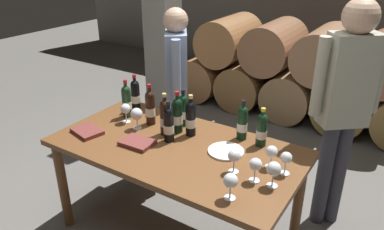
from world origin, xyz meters
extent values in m
cylinder|color=#90603B|center=(-1.26, 2.60, 0.30)|extent=(0.60, 0.90, 0.60)
cylinder|color=brown|center=(-0.63, 2.60, 0.30)|extent=(0.60, 0.90, 0.60)
cylinder|color=olive|center=(0.00, 2.60, 0.30)|extent=(0.60, 0.90, 0.60)
cylinder|color=olive|center=(0.63, 2.60, 0.30)|extent=(0.60, 0.90, 0.60)
cylinder|color=#98663C|center=(-0.95, 2.60, 0.85)|extent=(0.60, 0.90, 0.60)
cylinder|color=#8B5C3E|center=(-0.32, 2.60, 0.85)|extent=(0.60, 0.90, 0.60)
cylinder|color=#976B49|center=(0.31, 2.60, 0.85)|extent=(0.60, 0.90, 0.60)
cube|color=gray|center=(-1.30, 1.60, 1.30)|extent=(0.32, 0.32, 2.60)
cube|color=brown|center=(0.00, 0.00, 0.74)|extent=(1.70, 0.90, 0.04)
cylinder|color=brown|center=(-0.77, -0.39, 0.36)|extent=(0.07, 0.07, 0.72)
cylinder|color=brown|center=(-0.77, 0.39, 0.36)|extent=(0.07, 0.07, 0.72)
cylinder|color=brown|center=(0.77, 0.39, 0.36)|extent=(0.07, 0.07, 0.72)
cylinder|color=black|center=(-0.11, 0.17, 0.87)|extent=(0.07, 0.07, 0.22)
sphere|color=black|center=(-0.11, 0.17, 0.99)|extent=(0.07, 0.07, 0.07)
cylinder|color=black|center=(-0.11, 0.17, 1.01)|extent=(0.03, 0.03, 0.07)
cylinder|color=#B21E23|center=(-0.11, 0.17, 1.06)|extent=(0.03, 0.03, 0.03)
cylinder|color=silver|center=(-0.11, 0.17, 0.86)|extent=(0.07, 0.07, 0.07)
cylinder|color=black|center=(-0.13, 0.29, 0.86)|extent=(0.07, 0.07, 0.20)
sphere|color=black|center=(-0.13, 0.29, 0.96)|extent=(0.07, 0.07, 0.07)
cylinder|color=black|center=(-0.13, 0.29, 0.99)|extent=(0.03, 0.03, 0.06)
cylinder|color=black|center=(-0.13, 0.29, 1.03)|extent=(0.03, 0.03, 0.02)
cylinder|color=silver|center=(-0.13, 0.29, 0.85)|extent=(0.07, 0.07, 0.06)
cylinder|color=#19381E|center=(-0.59, 0.18, 0.87)|extent=(0.07, 0.07, 0.21)
sphere|color=#19381E|center=(-0.59, 0.18, 0.98)|extent=(0.07, 0.07, 0.07)
cylinder|color=#19381E|center=(-0.59, 0.18, 1.01)|extent=(0.03, 0.03, 0.07)
cylinder|color=#B21E23|center=(-0.59, 0.18, 1.05)|extent=(0.03, 0.03, 0.02)
cylinder|color=silver|center=(-0.59, 0.18, 0.86)|extent=(0.07, 0.07, 0.06)
cylinder|color=black|center=(-0.62, 0.31, 0.87)|extent=(0.07, 0.07, 0.21)
sphere|color=black|center=(-0.62, 0.31, 0.98)|extent=(0.07, 0.07, 0.07)
cylinder|color=black|center=(-0.62, 0.31, 1.00)|extent=(0.03, 0.03, 0.07)
cylinder|color=#B21E23|center=(-0.62, 0.31, 1.05)|extent=(0.03, 0.03, 0.02)
cylinder|color=silver|center=(-0.62, 0.31, 0.86)|extent=(0.07, 0.07, 0.06)
cylinder|color=black|center=(0.33, 0.33, 0.86)|extent=(0.07, 0.07, 0.20)
sphere|color=black|center=(0.33, 0.33, 0.97)|extent=(0.07, 0.07, 0.07)
cylinder|color=black|center=(0.33, 0.33, 1.00)|extent=(0.03, 0.03, 0.06)
cylinder|color=black|center=(0.33, 0.33, 1.04)|extent=(0.03, 0.03, 0.02)
cylinder|color=silver|center=(0.33, 0.33, 0.85)|extent=(0.07, 0.07, 0.06)
cylinder|color=black|center=(0.00, 0.18, 0.87)|extent=(0.07, 0.07, 0.22)
sphere|color=black|center=(0.00, 0.18, 0.98)|extent=(0.07, 0.07, 0.07)
cylinder|color=black|center=(0.00, 0.18, 1.01)|extent=(0.03, 0.03, 0.07)
cylinder|color=tan|center=(0.00, 0.18, 1.06)|extent=(0.03, 0.03, 0.02)
cylinder|color=silver|center=(0.00, 0.18, 0.86)|extent=(0.07, 0.07, 0.06)
cylinder|color=black|center=(-0.16, 0.10, 0.87)|extent=(0.07, 0.07, 0.22)
sphere|color=black|center=(-0.16, 0.10, 0.99)|extent=(0.07, 0.07, 0.07)
cylinder|color=black|center=(-0.16, 0.10, 1.01)|extent=(0.03, 0.03, 0.07)
cylinder|color=tan|center=(-0.16, 0.10, 1.06)|extent=(0.03, 0.03, 0.03)
cylinder|color=silver|center=(-0.16, 0.10, 0.86)|extent=(0.07, 0.07, 0.07)
cylinder|color=black|center=(-0.35, 0.17, 0.87)|extent=(0.07, 0.07, 0.22)
sphere|color=black|center=(-0.35, 0.17, 0.99)|extent=(0.07, 0.07, 0.07)
cylinder|color=black|center=(-0.35, 0.17, 1.02)|extent=(0.03, 0.03, 0.07)
cylinder|color=#B21E23|center=(-0.35, 0.17, 1.07)|extent=(0.03, 0.03, 0.03)
cylinder|color=silver|center=(-0.35, 0.17, 0.86)|extent=(0.07, 0.07, 0.07)
cylinder|color=black|center=(-0.08, 0.03, 0.86)|extent=(0.07, 0.07, 0.21)
sphere|color=black|center=(-0.08, 0.03, 0.97)|extent=(0.07, 0.07, 0.07)
cylinder|color=black|center=(-0.08, 0.03, 1.00)|extent=(0.03, 0.03, 0.07)
cylinder|color=black|center=(-0.08, 0.03, 1.05)|extent=(0.03, 0.03, 0.02)
cylinder|color=silver|center=(-0.08, 0.03, 0.85)|extent=(0.07, 0.07, 0.06)
cylinder|color=black|center=(0.48, 0.31, 0.86)|extent=(0.07, 0.07, 0.19)
sphere|color=black|center=(0.48, 0.31, 0.96)|extent=(0.07, 0.07, 0.07)
cylinder|color=black|center=(0.48, 0.31, 0.98)|extent=(0.03, 0.03, 0.06)
cylinder|color=gold|center=(0.48, 0.31, 1.02)|extent=(0.03, 0.03, 0.02)
cylinder|color=silver|center=(0.48, 0.31, 0.85)|extent=(0.07, 0.07, 0.06)
cylinder|color=white|center=(0.62, -0.10, 0.76)|extent=(0.06, 0.06, 0.00)
cylinder|color=white|center=(0.62, -0.10, 0.80)|extent=(0.01, 0.01, 0.07)
sphere|color=white|center=(0.62, -0.10, 0.87)|extent=(0.08, 0.08, 0.08)
cylinder|color=white|center=(0.64, 0.09, 0.76)|extent=(0.06, 0.06, 0.00)
cylinder|color=white|center=(0.64, 0.09, 0.80)|extent=(0.01, 0.01, 0.07)
sphere|color=white|center=(0.64, 0.09, 0.87)|extent=(0.07, 0.07, 0.07)
cylinder|color=white|center=(0.58, -0.32, 0.76)|extent=(0.06, 0.06, 0.00)
cylinder|color=white|center=(0.58, -0.32, 0.80)|extent=(0.01, 0.01, 0.07)
sphere|color=white|center=(0.58, -0.32, 0.87)|extent=(0.08, 0.08, 0.08)
cylinder|color=white|center=(0.48, -0.08, 0.76)|extent=(0.06, 0.06, 0.00)
cylinder|color=white|center=(0.48, -0.08, 0.80)|extent=(0.01, 0.01, 0.07)
sphere|color=white|center=(0.48, -0.08, 0.87)|extent=(0.08, 0.08, 0.08)
cylinder|color=white|center=(-0.39, 0.05, 0.76)|extent=(0.06, 0.06, 0.00)
cylinder|color=white|center=(-0.39, 0.05, 0.80)|extent=(0.01, 0.01, 0.07)
sphere|color=white|center=(-0.39, 0.05, 0.88)|extent=(0.09, 0.09, 0.09)
cylinder|color=white|center=(0.73, -0.09, 0.76)|extent=(0.06, 0.06, 0.00)
cylinder|color=white|center=(0.73, -0.09, 0.80)|extent=(0.01, 0.01, 0.07)
sphere|color=white|center=(0.73, -0.09, 0.88)|extent=(0.08, 0.08, 0.08)
cylinder|color=white|center=(-0.53, 0.09, 0.76)|extent=(0.06, 0.06, 0.00)
cylinder|color=white|center=(-0.53, 0.09, 0.80)|extent=(0.01, 0.01, 0.07)
sphere|color=white|center=(-0.53, 0.09, 0.87)|extent=(0.08, 0.08, 0.08)
cylinder|color=white|center=(0.74, 0.07, 0.76)|extent=(0.06, 0.06, 0.00)
cylinder|color=white|center=(0.74, 0.07, 0.80)|extent=(0.01, 0.01, 0.07)
sphere|color=white|center=(0.74, 0.07, 0.87)|extent=(0.07, 0.07, 0.07)
cube|color=brown|center=(-0.23, -0.13, 0.77)|extent=(0.23, 0.17, 0.03)
cube|color=brown|center=(-0.65, -0.20, 0.77)|extent=(0.25, 0.21, 0.03)
cylinder|color=white|center=(0.33, 0.10, 0.77)|extent=(0.24, 0.24, 0.01)
cylinder|color=#383842|center=(0.94, 0.79, 0.43)|extent=(0.11, 0.11, 0.85)
cylinder|color=#383842|center=(0.85, 0.71, 0.43)|extent=(0.11, 0.11, 0.85)
cube|color=#B2B29E|center=(0.90, 0.75, 1.17)|extent=(0.36, 0.34, 0.64)
cylinder|color=#B2B29E|center=(1.06, 0.88, 1.21)|extent=(0.08, 0.08, 0.54)
cylinder|color=#B2B29E|center=(0.73, 0.62, 1.21)|extent=(0.08, 0.08, 0.54)
sphere|color=tan|center=(0.90, 0.75, 1.60)|extent=(0.23, 0.23, 0.23)
cylinder|color=#383842|center=(-0.53, 0.77, 0.38)|extent=(0.11, 0.11, 0.77)
cylinder|color=#383842|center=(-0.46, 0.67, 0.38)|extent=(0.11, 0.11, 0.77)
cube|color=#8499BC|center=(-0.49, 0.72, 1.06)|extent=(0.33, 0.37, 0.58)
cylinder|color=#8499BC|center=(-0.61, 0.89, 1.08)|extent=(0.08, 0.08, 0.49)
cylinder|color=#8499BC|center=(-0.38, 0.55, 1.08)|extent=(0.08, 0.08, 0.49)
sphere|color=tan|center=(-0.49, 0.72, 1.44)|extent=(0.21, 0.21, 0.21)
camera|label=1|loc=(1.28, -1.79, 2.01)|focal=34.68mm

